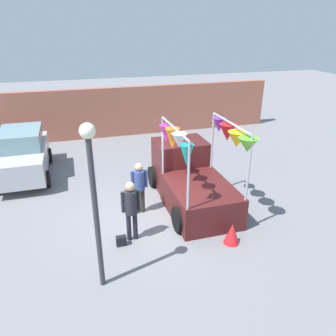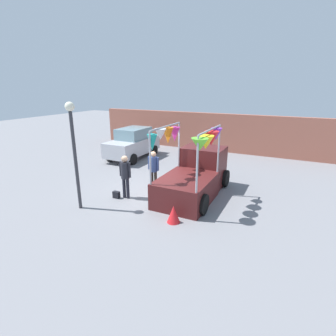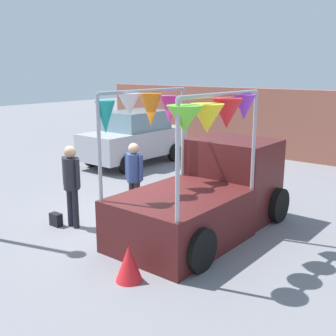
# 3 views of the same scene
# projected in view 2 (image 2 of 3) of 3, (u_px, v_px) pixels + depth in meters

# --- Properties ---
(ground_plane) EXTENTS (60.00, 60.00, 0.00)m
(ground_plane) POSITION_uv_depth(u_px,v_px,m) (154.00, 193.00, 11.22)
(ground_plane) COLOR slate
(vendor_truck) EXTENTS (2.44, 4.17, 2.95)m
(vendor_truck) POSITION_uv_depth(u_px,v_px,m) (195.00, 173.00, 10.94)
(vendor_truck) COLOR #4C1919
(vendor_truck) RESTS_ON ground
(parked_car) EXTENTS (1.88, 4.00, 1.88)m
(parked_car) POSITION_uv_depth(u_px,v_px,m) (133.00, 143.00, 16.45)
(parked_car) COLOR #B7B7BC
(parked_car) RESTS_ON ground
(person_customer) EXTENTS (0.53, 0.34, 1.78)m
(person_customer) POSITION_uv_depth(u_px,v_px,m) (125.00, 173.00, 10.41)
(person_customer) COLOR black
(person_customer) RESTS_ON ground
(person_vendor) EXTENTS (0.53, 0.34, 1.71)m
(person_vendor) POSITION_uv_depth(u_px,v_px,m) (154.00, 167.00, 11.37)
(person_vendor) COLOR #2D2823
(person_vendor) RESTS_ON ground
(handbag) EXTENTS (0.28, 0.16, 0.28)m
(handbag) POSITION_uv_depth(u_px,v_px,m) (116.00, 195.00, 10.67)
(handbag) COLOR black
(handbag) RESTS_ON ground
(street_lamp) EXTENTS (0.32, 0.32, 3.88)m
(street_lamp) POSITION_uv_depth(u_px,v_px,m) (73.00, 141.00, 9.09)
(street_lamp) COLOR #333338
(street_lamp) RESTS_ON ground
(brick_boundary_wall) EXTENTS (18.00, 0.36, 2.60)m
(brick_boundary_wall) POSITION_uv_depth(u_px,v_px,m) (215.00, 132.00, 18.23)
(brick_boundary_wall) COLOR #9E5947
(brick_boundary_wall) RESTS_ON ground
(folded_kite_bundle_crimson) EXTENTS (0.49, 0.49, 0.60)m
(folded_kite_bundle_crimson) POSITION_uv_depth(u_px,v_px,m) (173.00, 214.00, 8.71)
(folded_kite_bundle_crimson) COLOR red
(folded_kite_bundle_crimson) RESTS_ON ground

